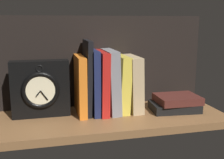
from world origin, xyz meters
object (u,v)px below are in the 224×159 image
Objects in this scene: book_gray_chess at (111,81)px; book_orange_pandolfini at (80,85)px; book_black_skeptic at (87,77)px; book_navy_bierce at (94,82)px; book_tan_shortstories at (132,83)px; book_red_requiem at (101,82)px; framed_clock at (41,89)px; book_yellow_seinlanguage at (121,83)px; book_stack_side at (176,103)px.

book_orange_pandolfini is at bearing -180.00° from book_gray_chess.
book_black_skeptic is 1.15× the size of book_navy_bierce.
book_tan_shortstories is at bearing 0.00° from book_black_skeptic.
book_navy_bierce reaches higher than book_red_requiem.
framed_clock is (-15.75, -0.19, -3.17)cm from book_black_skeptic.
book_gray_chess is 1.12× the size of book_tan_shortstories.
book_red_requiem is 7.19cm from book_yellow_seinlanguage.
book_navy_bierce is (4.71, -0.00, 1.01)cm from book_orange_pandolfini.
book_navy_bierce is 1.16× the size of framed_clock.
book_orange_pandolfini reaches higher than book_stack_side.
book_black_skeptic is 1.34× the size of framed_clock.
book_gray_chess is 24.75cm from book_stack_side.
book_red_requiem is at bearing 0.53° from framed_clock.
book_tan_shortstories is (7.81, -0.00, -1.16)cm from book_gray_chess.
book_gray_chess is at bearing 0.00° from book_black_skeptic.
book_orange_pandolfini is 1.15× the size of book_stack_side.
book_red_requiem reaches higher than book_tan_shortstories.
book_black_skeptic is 16.06cm from framed_clock.
book_red_requiem is 1.09× the size of book_yellow_seinlanguage.
book_navy_bierce is at bearing 0.61° from framed_clock.
book_tan_shortstories reaches higher than book_stack_side.
book_orange_pandolfini is at bearing 0.82° from framed_clock.
book_red_requiem is 20.80cm from framed_clock.
book_gray_chess is at bearing 0.45° from framed_clock.
book_black_skeptic is at bearing 180.00° from book_navy_bierce.
book_orange_pandolfini is at bearing 180.00° from book_navy_bierce.
book_gray_chess is at bearing 0.00° from book_orange_pandolfini.
book_black_skeptic reaches higher than book_stack_side.
book_tan_shortstories reaches higher than framed_clock.
book_orange_pandolfini is 0.93× the size of book_red_requiem.
book_red_requiem is at bearing 0.00° from book_navy_bierce.
book_red_requiem is (2.76, 0.00, -0.28)cm from book_navy_bierce.
book_navy_bierce is at bearing 169.58° from book_stack_side.
book_tan_shortstories is at bearing 0.34° from framed_clock.
book_orange_pandolfini is 0.91× the size of book_navy_bierce.
book_stack_side is at bearing -19.57° from book_tan_shortstories.
book_yellow_seinlanguage is at bearing 0.00° from book_navy_bierce.
book_navy_bierce is 18.07cm from framed_clock.
framed_clock is at bearing -179.61° from book_yellow_seinlanguage.
book_black_skeptic is 1.30× the size of book_tan_shortstories.
book_orange_pandolfini is 4.81cm from book_navy_bierce.
book_orange_pandolfini is at bearing 180.00° from book_yellow_seinlanguage.
book_stack_side is (22.75, -5.31, -8.19)cm from book_gray_chess.
book_navy_bierce is (2.26, -0.00, -1.63)cm from book_black_skeptic.
book_gray_chess is 1.11× the size of book_yellow_seinlanguage.
book_black_skeptic is 1.18× the size of book_red_requiem.
book_tan_shortstories is (18.65, 0.00, -0.28)cm from book_orange_pandolfini.
book_tan_shortstories is (13.94, 0.00, -1.29)cm from book_navy_bierce.
book_stack_side is (33.59, -5.31, -7.30)cm from book_orange_pandolfini.
book_orange_pandolfini is 10.88cm from book_gray_chess.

